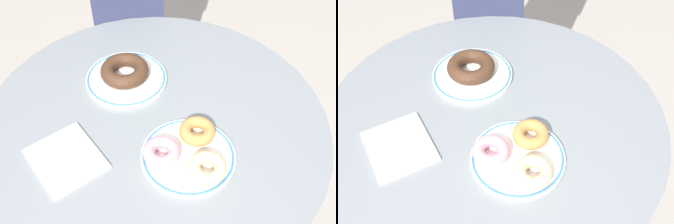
% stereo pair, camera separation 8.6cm
% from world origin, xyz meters
% --- Properties ---
extents(cafe_table, '(0.78, 0.78, 0.70)m').
position_xyz_m(cafe_table, '(0.00, 0.00, 0.46)').
color(cafe_table, slate).
rests_on(cafe_table, ground).
extents(plate_left, '(0.20, 0.20, 0.01)m').
position_xyz_m(plate_left, '(-0.14, 0.01, 0.71)').
color(plate_left, white).
rests_on(plate_left, cafe_table).
extents(plate_right, '(0.19, 0.19, 0.01)m').
position_xyz_m(plate_right, '(0.14, -0.01, 0.71)').
color(plate_right, white).
rests_on(plate_right, cafe_table).
extents(donut_chocolate, '(0.16, 0.16, 0.03)m').
position_xyz_m(donut_chocolate, '(-0.14, 0.01, 0.73)').
color(donut_chocolate, '#422819').
rests_on(donut_chocolate, plate_left).
extents(donut_glazed, '(0.10, 0.10, 0.03)m').
position_xyz_m(donut_glazed, '(0.19, 0.00, 0.73)').
color(donut_glazed, '#E0B789').
rests_on(donut_glazed, plate_right).
extents(donut_old_fashioned, '(0.10, 0.10, 0.03)m').
position_xyz_m(donut_old_fashioned, '(0.11, 0.04, 0.73)').
color(donut_old_fashioned, '#BC7F42').
rests_on(donut_old_fashioned, plate_right).
extents(donut_pink_frosted, '(0.08, 0.08, 0.03)m').
position_xyz_m(donut_pink_frosted, '(0.11, -0.05, 0.73)').
color(donut_pink_frosted, pink).
rests_on(donut_pink_frosted, plate_right).
extents(paper_napkin, '(0.15, 0.13, 0.01)m').
position_xyz_m(paper_napkin, '(-0.00, -0.21, 0.70)').
color(paper_napkin, white).
rests_on(paper_napkin, cafe_table).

